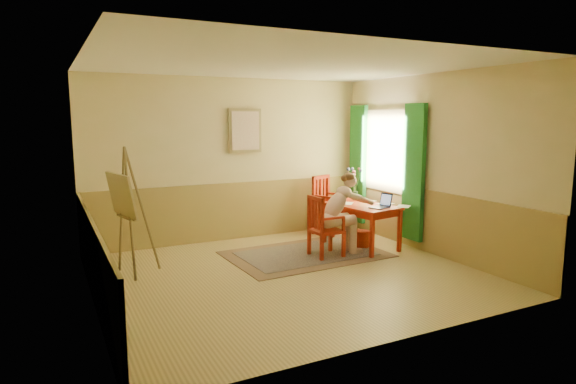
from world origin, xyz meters
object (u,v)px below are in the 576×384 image
table (361,210)px  chair_back (328,205)px  figure (340,210)px  chair_left (324,227)px  laptop (382,205)px  easel (124,200)px

table → chair_back: (0.03, 1.10, -0.10)m
table → figure: 0.59m
chair_left → table: bearing=14.0°
chair_left → laptop: bearing=-8.7°
chair_left → easel: (-2.83, 0.45, 0.56)m
table → chair_back: chair_back is taller
laptop → easel: size_ratio=0.23×
chair_left → chair_back: size_ratio=0.89×
table → laptop: bearing=-69.1°
chair_left → laptop: 1.02m
easel → laptop: bearing=-8.9°
table → figure: figure is taller
laptop → easel: 3.85m
table → figure: size_ratio=1.01×
chair_left → easel: easel is taller
chair_back → figure: figure is taller
chair_left → figure: size_ratio=0.74×
table → chair_back: 1.10m
chair_left → chair_back: 1.57m
table → chair_back: bearing=88.4°
chair_back → laptop: chair_back is taller
table → chair_left: size_ratio=1.37×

